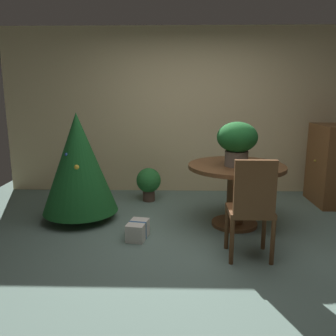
# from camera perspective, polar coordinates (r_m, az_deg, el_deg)

# --- Properties ---
(ground_plane) EXTENTS (6.60, 6.60, 0.00)m
(ground_plane) POSITION_cam_1_polar(r_m,az_deg,el_deg) (3.82, 5.08, -12.62)
(ground_plane) COLOR slate
(back_wall_panel) EXTENTS (6.00, 0.10, 2.60)m
(back_wall_panel) POSITION_cam_1_polar(r_m,az_deg,el_deg) (5.67, 3.95, 9.16)
(back_wall_panel) COLOR beige
(back_wall_panel) RESTS_ON ground_plane
(round_dining_table) EXTENTS (1.16, 1.16, 0.76)m
(round_dining_table) POSITION_cam_1_polar(r_m,az_deg,el_deg) (4.28, 11.05, -2.24)
(round_dining_table) COLOR brown
(round_dining_table) RESTS_ON ground_plane
(flower_vase) EXTENTS (0.47, 0.47, 0.51)m
(flower_vase) POSITION_cam_1_polar(r_m,az_deg,el_deg) (4.11, 11.23, 4.50)
(flower_vase) COLOR #665B51
(flower_vase) RESTS_ON round_dining_table
(wooden_chair_near) EXTENTS (0.43, 0.38, 1.01)m
(wooden_chair_near) POSITION_cam_1_polar(r_m,az_deg,el_deg) (3.42, 13.55, -5.85)
(wooden_chair_near) COLOR brown
(wooden_chair_near) RESTS_ON ground_plane
(holiday_tree) EXTENTS (0.95, 0.95, 1.37)m
(holiday_tree) POSITION_cam_1_polar(r_m,az_deg,el_deg) (4.50, -14.41, 0.80)
(holiday_tree) COLOR brown
(holiday_tree) RESTS_ON ground_plane
(gift_box_cream) EXTENTS (0.25, 0.34, 0.20)m
(gift_box_cream) POSITION_cam_1_polar(r_m,az_deg,el_deg) (3.97, -4.98, -10.09)
(gift_box_cream) COLOR silver
(gift_box_cream) RESTS_ON ground_plane
(wooden_cabinet) EXTENTS (0.53, 0.77, 1.16)m
(wooden_cabinet) POSITION_cam_1_polar(r_m,az_deg,el_deg) (5.58, 25.31, 0.47)
(wooden_cabinet) COLOR brown
(wooden_cabinet) RESTS_ON ground_plane
(potted_plant) EXTENTS (0.37, 0.37, 0.50)m
(potted_plant) POSITION_cam_1_polar(r_m,az_deg,el_deg) (5.23, -3.18, -2.27)
(potted_plant) COLOR #4C382D
(potted_plant) RESTS_ON ground_plane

